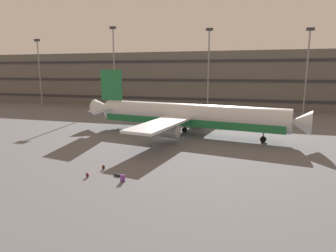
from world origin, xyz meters
The scene contains 11 objects.
ground_plane centered at (0.00, 0.00, 0.00)m, with size 600.00×600.00×0.00m, color #5B5B60.
terminal_structure centered at (0.00, 49.67, 8.05)m, with size 177.40×22.14×16.09m.
airliner centered at (2.22, 3.04, 3.22)m, with size 37.71×30.63×10.76m.
light_mast_far_left centered at (-50.53, 33.21, 11.75)m, with size 1.80×0.50×20.18m.
light_mast_left centered at (-25.21, 33.21, 13.12)m, with size 1.80×0.50×22.82m.
light_mast_center_left centered at (1.73, 33.21, 12.37)m, with size 1.80×0.50×21.38m.
light_mast_center_right centered at (25.34, 33.21, 11.96)m, with size 1.80×0.50×20.57m.
suitcase_small centered at (-0.38, -17.81, 0.10)m, with size 0.78×0.62×0.21m.
suitcase_black centered at (0.74, -19.10, 0.37)m, with size 0.46×0.29×0.85m.
backpack_silver centered at (-3.12, -19.02, 0.23)m, with size 0.40×0.38×0.53m.
backpack_scuffed centered at (-2.72, -16.47, 0.24)m, with size 0.34×0.39×0.55m.
Camera 1 is at (11.92, -43.08, 10.41)m, focal length 30.63 mm.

